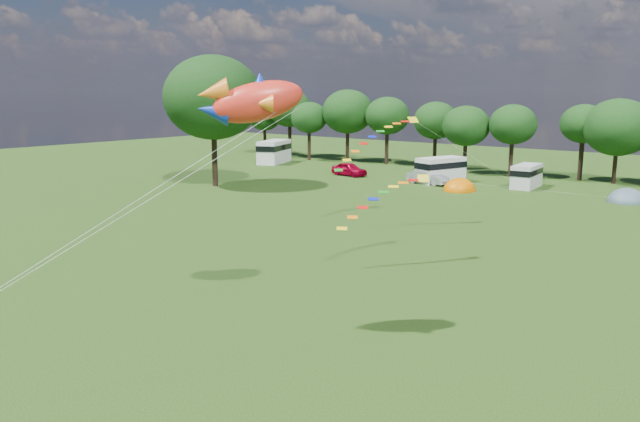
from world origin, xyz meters
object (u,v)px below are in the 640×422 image
Objects in this scene: campervan_b at (441,169)px; campervan_c at (527,175)px; car_b at (428,177)px; tent_orange at (459,191)px; car_a at (349,169)px; campervan_a at (274,151)px; tent_greyblue at (626,202)px; big_tree at (213,98)px; fish_kite at (249,102)px.

campervan_b is 8.83m from campervan_c.
car_b is at bearing 110.03° from campervan_c.
campervan_b is (0.43, 2.03, 0.70)m from car_b.
campervan_c is 7.63m from tent_orange.
car_b is 1.22× the size of tent_orange.
campervan_a reaches higher than car_a.
campervan_c is 1.42× the size of tent_orange.
tent_orange is at bearing -166.73° from tent_greyblue.
campervan_c is (8.54, 2.23, -0.19)m from campervan_b.
campervan_b is (10.81, 1.81, 0.69)m from car_a.
tent_orange is (4.17, -3.91, -1.43)m from campervan_b.
fish_kite is at bearing -39.60° from big_tree.
tent_greyblue is at bearing -74.06° from campervan_b.
car_b is 26.43m from campervan_a.
tent_orange is 14.87m from tent_greyblue.
tent_greyblue is at bearing -81.00° from car_a.
campervan_a reaches higher than car_b.
car_a is at bearing 172.02° from tent_orange.
big_tree is 23.70m from car_b.
big_tree is at bearing 137.04° from car_b.
campervan_c is 46.03m from fish_kite.
campervan_a reaches higher than tent_greyblue.
car_a is 1.26× the size of tent_greyblue.
car_b is 0.63× the size of campervan_a.
big_tree is 3.44× the size of fish_kite.
tent_greyblue is at bearing -110.47° from campervan_c.
car_a is 0.93× the size of campervan_c.
campervan_c is (19.35, 4.04, 0.50)m from car_a.
campervan_a is 31.33m from tent_orange.
fish_kite is at bearing -95.89° from tent_greyblue.
campervan_a is (-15.68, 4.11, 0.88)m from car_a.
car_b is 2.18m from campervan_b.
campervan_a is at bearing 102.49° from campervan_b.
tent_greyblue is (29.46, 1.31, -0.74)m from car_a.
big_tree is 40.53m from fish_kite.
campervan_b is 1.64× the size of tent_greyblue.
big_tree is at bearing 164.36° from car_a.
big_tree is 2.23× the size of campervan_b.
car_a is 1.07× the size of car_b.
tent_greyblue is at bearing 13.27° from tent_orange.
fish_kite is (31.23, -25.84, 0.27)m from big_tree.
tent_greyblue is 0.94× the size of fish_kite.
big_tree is 2.89× the size of car_a.
campervan_a is 61.23m from fish_kite.
campervan_a is at bearing 84.52° from campervan_c.
big_tree is 1.95× the size of campervan_a.
tent_greyblue is (14.47, 3.41, 0.00)m from tent_orange.
car_b reaches higher than tent_greyblue.
car_a is (6.12, 15.09, -8.25)m from big_tree.
car_b is at bearing 157.77° from tent_orange.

